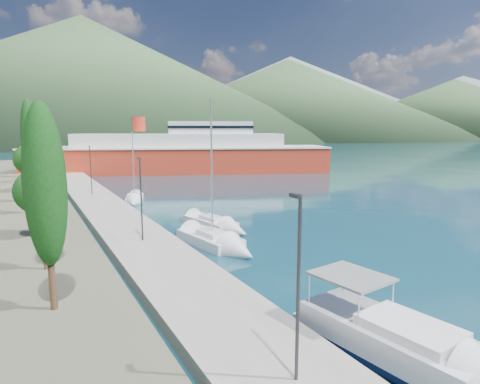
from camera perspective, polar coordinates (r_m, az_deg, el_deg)
ground at (r=137.36m, az=-21.58°, el=4.50°), size 1400.00×1400.00×0.00m
quay at (r=43.55m, az=-18.25°, el=-2.77°), size 5.00×88.00×0.80m
hills_far at (r=657.05m, az=-15.07°, el=14.49°), size 1480.00×900.00×180.00m
hills_near at (r=407.08m, az=-12.30°, el=14.28°), size 1010.00×520.00×115.00m
tree_row at (r=49.57m, az=-27.55°, el=4.26°), size 4.13×61.63×11.55m
lamp_posts at (r=31.50m, az=-14.72°, el=-0.10°), size 0.15×43.66×6.06m
motor_cruiser at (r=16.91m, az=25.39°, el=-21.12°), size 4.09×10.03×3.59m
sailboat_near at (r=29.95m, az=-2.20°, el=-7.64°), size 3.79×8.68×12.06m
sailboat_mid at (r=35.87m, az=-2.46°, el=-4.93°), size 3.74×8.54×11.91m
sailboat_far at (r=50.52m, az=-14.83°, el=-1.22°), size 3.83×6.70×9.38m
ferry at (r=85.31m, az=-8.24°, el=5.27°), size 61.56×34.29×12.13m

